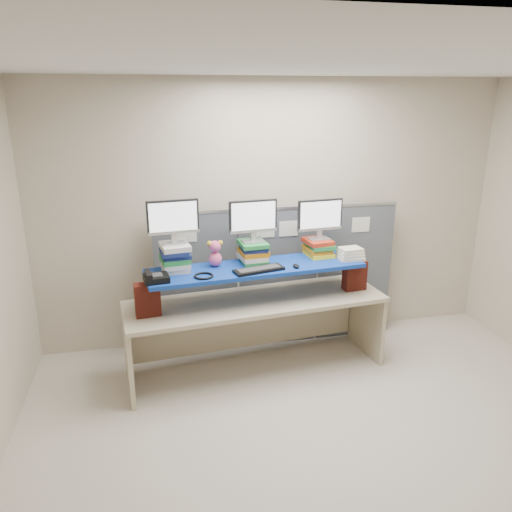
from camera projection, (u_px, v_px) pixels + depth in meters
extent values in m
cube|color=beige|center=(343.00, 278.00, 3.48)|extent=(5.00, 4.00, 2.80)
cube|color=beige|center=(333.00, 445.00, 3.91)|extent=(5.00, 4.00, 0.01)
cube|color=white|center=(355.00, 64.00, 3.05)|extent=(5.00, 4.00, 0.01)
cube|color=#454A51|center=(197.00, 284.00, 5.16)|extent=(0.85, 0.05, 1.50)
cube|color=#454A51|center=(278.00, 278.00, 5.33)|extent=(0.85, 0.05, 1.50)
cube|color=#454A51|center=(354.00, 272.00, 5.50)|extent=(0.85, 0.05, 1.50)
cube|color=#B8BABF|center=(279.00, 208.00, 5.10)|extent=(2.60, 0.06, 0.03)
cube|color=silver|center=(187.00, 234.00, 4.95)|extent=(0.20, 0.00, 0.16)
cube|color=silver|center=(265.00, 230.00, 5.10)|extent=(0.20, 0.00, 0.16)
cube|color=silver|center=(289.00, 229.00, 5.15)|extent=(0.20, 0.00, 0.16)
cube|color=silver|center=(361.00, 225.00, 5.31)|extent=(0.20, 0.00, 0.16)
cube|color=#B5A88A|center=(256.00, 301.00, 4.77)|extent=(2.54, 0.97, 0.04)
cube|color=#B5A88A|center=(128.00, 356.00, 4.53)|extent=(0.11, 0.67, 0.71)
cube|color=#B5A88A|center=(366.00, 320.00, 5.24)|extent=(0.11, 0.67, 0.71)
cube|color=maroon|center=(148.00, 300.00, 4.38)|extent=(0.23, 0.14, 0.30)
cube|color=maroon|center=(355.00, 275.00, 4.97)|extent=(0.23, 0.14, 0.30)
cube|color=navy|center=(256.00, 268.00, 4.67)|extent=(2.08, 0.71, 0.04)
cube|color=beige|center=(176.00, 268.00, 4.55)|extent=(0.26, 0.27, 0.04)
cube|color=beige|center=(176.00, 264.00, 4.53)|extent=(0.26, 0.30, 0.04)
cube|color=#217E38|center=(175.00, 259.00, 4.53)|extent=(0.28, 0.31, 0.05)
cube|color=navy|center=(176.00, 255.00, 4.52)|extent=(0.27, 0.30, 0.04)
cube|color=navy|center=(174.00, 251.00, 4.49)|extent=(0.26, 0.30, 0.04)
cube|color=beige|center=(175.00, 246.00, 4.48)|extent=(0.29, 0.32, 0.05)
cube|color=#217E38|center=(254.00, 261.00, 4.77)|extent=(0.25, 0.29, 0.03)
cube|color=beige|center=(252.00, 257.00, 4.76)|extent=(0.26, 0.31, 0.04)
cube|color=#B16E10|center=(253.00, 252.00, 4.74)|extent=(0.27, 0.30, 0.05)
cube|color=navy|center=(253.00, 247.00, 4.73)|extent=(0.24, 0.29, 0.04)
cube|color=#217E38|center=(253.00, 244.00, 4.72)|extent=(0.27, 0.31, 0.04)
cube|color=yellow|center=(319.00, 254.00, 4.96)|extent=(0.26, 0.30, 0.04)
cube|color=#B16E10|center=(317.00, 249.00, 4.96)|extent=(0.25, 0.29, 0.05)
cube|color=#217E38|center=(320.00, 245.00, 4.94)|extent=(0.24, 0.30, 0.04)
cube|color=#B22A14|center=(318.00, 241.00, 4.93)|extent=(0.27, 0.31, 0.04)
cube|color=#B0AFB5|center=(174.00, 243.00, 4.48)|extent=(0.21, 0.15, 0.01)
cube|color=#B0AFB5|center=(174.00, 238.00, 4.46)|extent=(0.05, 0.04, 0.08)
cube|color=black|center=(173.00, 217.00, 4.40)|extent=(0.46, 0.08, 0.30)
cube|color=white|center=(173.00, 217.00, 4.38)|extent=(0.42, 0.05, 0.27)
cube|color=#B0AFB5|center=(253.00, 241.00, 4.71)|extent=(0.21, 0.15, 0.01)
cube|color=#B0AFB5|center=(253.00, 236.00, 4.69)|extent=(0.05, 0.04, 0.08)
cube|color=black|center=(253.00, 216.00, 4.63)|extent=(0.46, 0.08, 0.30)
cube|color=white|center=(253.00, 217.00, 4.61)|extent=(0.42, 0.05, 0.27)
cube|color=#B0AFB5|center=(319.00, 239.00, 4.92)|extent=(0.21, 0.15, 0.01)
cube|color=#B0AFB5|center=(319.00, 234.00, 4.90)|extent=(0.05, 0.04, 0.08)
cube|color=black|center=(320.00, 215.00, 4.84)|extent=(0.46, 0.08, 0.30)
cube|color=white|center=(321.00, 215.00, 4.82)|extent=(0.42, 0.05, 0.27)
cube|color=black|center=(259.00, 270.00, 4.53)|extent=(0.49, 0.26, 0.03)
cube|color=#313133|center=(259.00, 268.00, 4.52)|extent=(0.42, 0.20, 0.00)
ellipsoid|color=black|center=(296.00, 266.00, 4.62)|extent=(0.06, 0.10, 0.03)
cube|color=black|center=(156.00, 278.00, 4.28)|extent=(0.23, 0.22, 0.05)
cube|color=#313133|center=(156.00, 275.00, 4.27)|extent=(0.12, 0.12, 0.01)
cube|color=black|center=(148.00, 274.00, 4.24)|extent=(0.07, 0.20, 0.04)
torus|color=black|center=(204.00, 276.00, 4.38)|extent=(0.22, 0.22, 0.02)
ellipsoid|color=#DD5485|center=(215.00, 259.00, 4.64)|extent=(0.12, 0.11, 0.14)
sphere|color=#DD5485|center=(215.00, 246.00, 4.60)|extent=(0.11, 0.11, 0.11)
sphere|color=gold|center=(210.00, 243.00, 4.58)|extent=(0.05, 0.05, 0.05)
sphere|color=gold|center=(220.00, 243.00, 4.60)|extent=(0.05, 0.05, 0.05)
cube|color=beige|center=(350.00, 258.00, 4.86)|extent=(0.25, 0.20, 0.03)
cube|color=beige|center=(350.00, 255.00, 4.85)|extent=(0.24, 0.19, 0.03)
cube|color=beige|center=(350.00, 252.00, 4.84)|extent=(0.23, 0.18, 0.03)
cube|color=beige|center=(351.00, 249.00, 4.83)|extent=(0.22, 0.17, 0.03)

